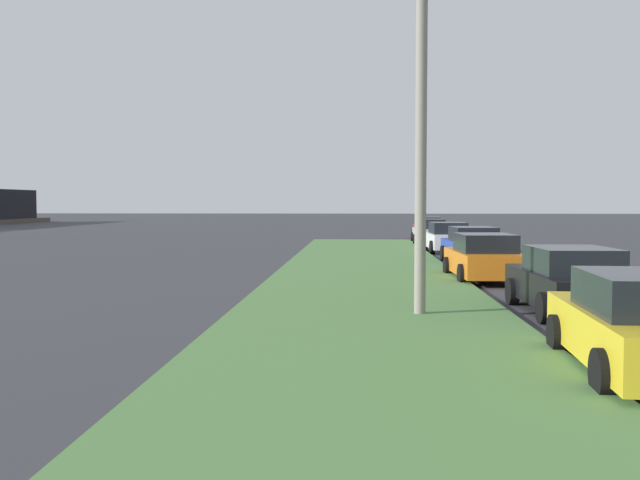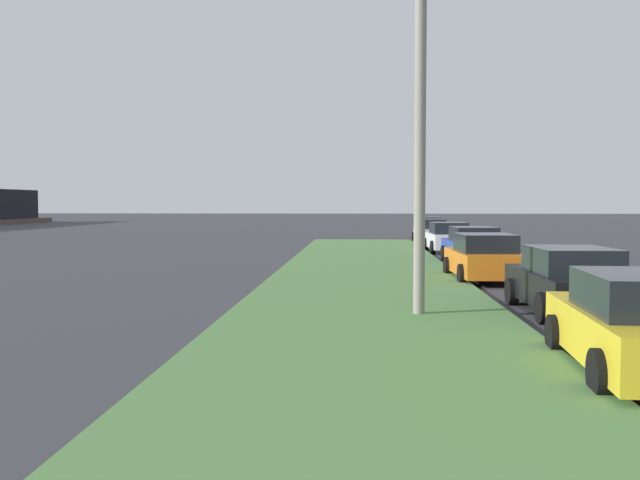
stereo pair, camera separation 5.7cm
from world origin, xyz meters
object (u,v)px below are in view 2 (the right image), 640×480
object	(u,v)px
parked_car_black	(569,282)
parked_car_white	(448,238)
parked_car_orange	(484,258)
parked_car_silver	(430,232)
parked_car_red	(429,228)
parked_car_blue	(473,246)
streetlight	(437,108)

from	to	relation	value
parked_car_black	parked_car_white	size ratio (longest dim) A/B	1.00
parked_car_orange	parked_car_silver	size ratio (longest dim) A/B	1.00
parked_car_orange	parked_car_red	bearing A→B (deg)	-3.61
parked_car_blue	streetlight	world-z (taller)	streetlight
parked_car_white	streetlight	size ratio (longest dim) A/B	0.58
parked_car_silver	parked_car_red	distance (m)	5.74
parked_car_blue	parked_car_silver	xyz separation A→B (m)	(13.26, 0.39, 0.00)
parked_car_blue	parked_car_red	world-z (taller)	same
streetlight	parked_car_black	bearing A→B (deg)	-74.76
parked_car_red	streetlight	bearing A→B (deg)	177.84
parked_car_orange	streetlight	distance (m)	8.62
parked_car_blue	parked_car_white	bearing A→B (deg)	-1.01
parked_car_black	parked_car_orange	size ratio (longest dim) A/B	1.00
parked_car_black	parked_car_blue	size ratio (longest dim) A/B	0.99
parked_car_silver	parked_car_red	bearing A→B (deg)	-2.68
parked_car_black	parked_car_silver	world-z (taller)	same
parked_car_silver	streetlight	size ratio (longest dim) A/B	0.58
streetlight	parked_car_blue	bearing A→B (deg)	-11.79
streetlight	parked_car_red	bearing A→B (deg)	-5.09
parked_car_red	parked_car_blue	bearing A→B (deg)	-177.18
parked_car_orange	parked_car_red	size ratio (longest dim) A/B	0.99
parked_car_orange	parked_car_red	world-z (taller)	same
parked_car_orange	parked_car_red	distance (m)	25.35
parked_car_black	parked_car_white	xyz separation A→B (m)	(19.52, 0.27, 0.00)
parked_car_silver	parked_car_black	bearing A→B (deg)	-177.37
parked_car_black	parked_car_orange	xyz separation A→B (m)	(6.66, 0.71, 0.00)
parked_car_silver	streetlight	xyz separation A→B (m)	(-27.08, 2.49, 3.67)
parked_car_white	streetlight	bearing A→B (deg)	170.72
parked_car_red	parked_car_white	bearing A→B (deg)	-178.11
parked_car_orange	parked_car_blue	size ratio (longest dim) A/B	1.00
parked_car_orange	parked_car_silver	distance (m)	19.62
parked_car_white	parked_car_silver	size ratio (longest dim) A/B	1.00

